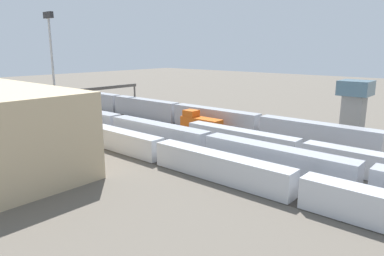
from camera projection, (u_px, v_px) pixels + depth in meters
ground_plane at (171, 139)px, 74.29m from camera, size 400.00×400.00×0.00m
track_bed_0 at (207, 129)px, 83.50m from camera, size 140.00×2.80×0.12m
track_bed_1 at (194, 132)px, 79.81m from camera, size 140.00×2.80×0.12m
track_bed_2 at (179, 136)px, 76.12m from camera, size 140.00×2.80×0.12m
track_bed_3 at (162, 141)px, 72.43m from camera, size 140.00×2.80×0.12m
track_bed_4 at (144, 146)px, 68.75m from camera, size 140.00×2.80×0.12m
track_bed_5 at (124, 151)px, 65.06m from camera, size 140.00×2.80×0.12m
train_on_track_4 at (209, 148)px, 57.91m from camera, size 95.60×3.00×5.00m
train_on_track_2 at (302, 152)px, 57.89m from camera, size 47.20×3.00×3.80m
train_on_track_0 at (177, 113)px, 89.27m from camera, size 95.60×3.00×5.00m
train_on_track_5 at (116, 139)px, 66.02m from camera, size 119.80×3.00×3.80m
train_on_track_1 at (200, 124)px, 78.11m from camera, size 10.00×3.00×5.00m
light_mast_1 at (52, 60)px, 69.37m from camera, size 2.80×0.70×25.62m
signal_gantry at (91, 92)px, 90.98m from camera, size 0.70×30.00×8.80m
control_tower at (354, 105)px, 72.35m from camera, size 6.00×6.00×12.36m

